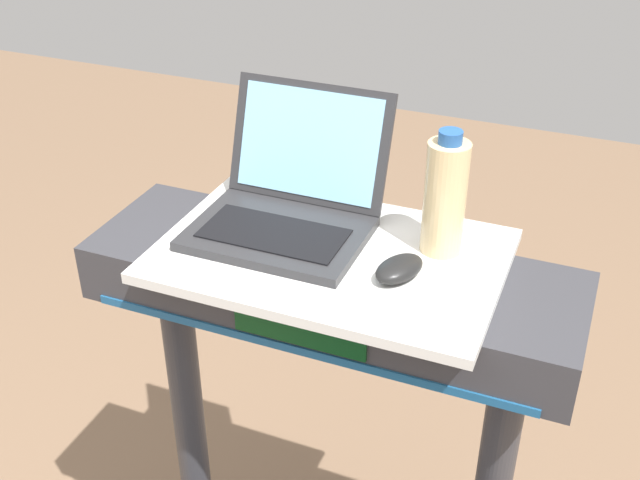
# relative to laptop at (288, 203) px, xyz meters

# --- Properties ---
(desk_board) EXTENTS (0.60, 0.40, 0.02)m
(desk_board) POSITION_rel_laptop_xyz_m (0.10, -0.05, -0.06)
(desk_board) COLOR white
(desk_board) RESTS_ON treadmill_base
(laptop) EXTENTS (0.31, 0.31, 0.23)m
(laptop) POSITION_rel_laptop_xyz_m (0.00, 0.00, 0.00)
(laptop) COLOR #2D2D30
(laptop) RESTS_ON desk_board
(computer_mouse) EXTENTS (0.09, 0.12, 0.03)m
(computer_mouse) POSITION_rel_laptop_xyz_m (0.24, -0.09, -0.03)
(computer_mouse) COLOR black
(computer_mouse) RESTS_ON desk_board
(water_bottle) EXTENTS (0.07, 0.07, 0.23)m
(water_bottle) POSITION_rel_laptop_xyz_m (0.28, 0.02, 0.06)
(water_bottle) COLOR beige
(water_bottle) RESTS_ON desk_board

